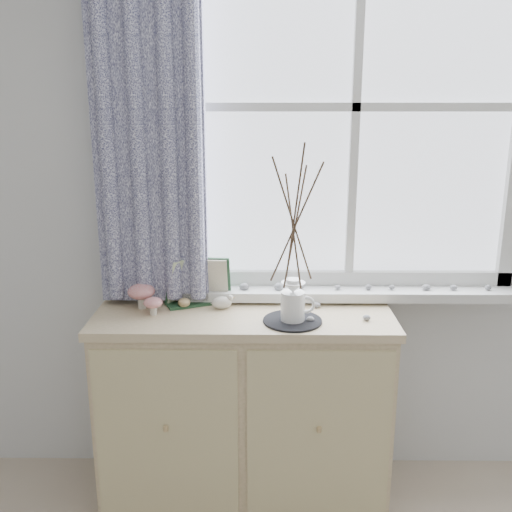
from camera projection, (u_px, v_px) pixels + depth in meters
The scene contains 9 objects.
room_shell at pixel (355, 117), 0.52m from camera, with size 4.04×4.04×2.62m.
sideboard at pixel (244, 407), 2.40m from camera, with size 1.20×0.45×0.85m.
botanical_book at pixel (196, 282), 2.35m from camera, with size 0.30×0.13×0.21m, color #204329, non-canonical shape.
toadstool_cluster at pixel (144, 295), 2.31m from camera, with size 0.15×0.16×0.10m.
wooden_eggs at pixel (180, 300), 2.37m from camera, with size 0.09×0.11×0.06m.
songbird_figurine at pixel (222, 302), 2.33m from camera, with size 0.11×0.05×0.06m, color silver, non-canonical shape.
crocheted_doily at pixel (292, 321), 2.20m from camera, with size 0.23×0.23×0.01m, color black.
twig_pitcher at pixel (294, 220), 2.09m from camera, with size 0.26×0.26×0.70m.
sideboard_pebbles at pixel (320, 311), 2.28m from camera, with size 0.33×0.23×0.02m.
Camera 1 is at (-0.08, -0.40, 1.67)m, focal length 40.00 mm.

